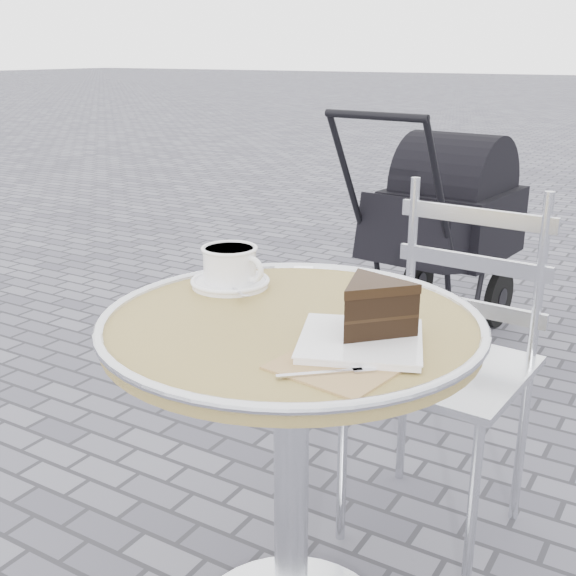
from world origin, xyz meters
The scene contains 5 objects.
cafe_table centered at (0.00, 0.00, 0.57)m, with size 0.72×0.72×0.74m.
cappuccino_set centered at (-0.21, 0.11, 0.77)m, with size 0.17×0.16×0.08m.
cake_plate_set centered at (0.17, -0.02, 0.78)m, with size 0.26×0.33×0.11m.
bistro_chair centered at (0.13, 0.60, 0.55)m, with size 0.43×0.43×0.89m.
baby_stroller centered at (-0.37, 1.87, 0.45)m, with size 0.53×1.00×1.00m.
Camera 1 is at (0.64, -1.07, 1.21)m, focal length 45.00 mm.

